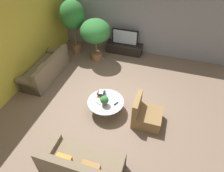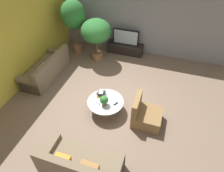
{
  "view_description": "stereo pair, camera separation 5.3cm",
  "coord_description": "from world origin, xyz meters",
  "px_view_note": "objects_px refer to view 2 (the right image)",
  "views": [
    {
      "loc": [
        1.4,
        -4.4,
        4.62
      ],
      "look_at": [
        -0.02,
        0.05,
        0.55
      ],
      "focal_mm": 32.0,
      "sensor_mm": 36.0,
      "label": 1
    },
    {
      "loc": [
        1.45,
        -4.39,
        4.62
      ],
      "look_at": [
        -0.02,
        0.05,
        0.55
      ],
      "focal_mm": 32.0,
      "sensor_mm": 36.0,
      "label": 2
    }
  ],
  "objects_px": {
    "couch_near_entry": "(81,165)",
    "armchair_wicker": "(145,115)",
    "coffee_table": "(106,104)",
    "potted_palm_tall": "(73,16)",
    "couch_by_wall": "(47,70)",
    "television": "(126,37)",
    "potted_plant_tabletop": "(104,100)",
    "media_console": "(125,48)",
    "potted_palm_corner": "(96,32)"
  },
  "relations": [
    {
      "from": "couch_near_entry",
      "to": "potted_palm_corner",
      "type": "relative_size",
      "value": 1.08
    },
    {
      "from": "potted_palm_tall",
      "to": "television",
      "type": "bearing_deg",
      "value": 15.76
    },
    {
      "from": "coffee_table",
      "to": "potted_plant_tabletop",
      "type": "distance_m",
      "value": 0.33
    },
    {
      "from": "media_console",
      "to": "potted_palm_corner",
      "type": "bearing_deg",
      "value": -137.64
    },
    {
      "from": "television",
      "to": "potted_plant_tabletop",
      "type": "distance_m",
      "value": 3.6
    },
    {
      "from": "television",
      "to": "coffee_table",
      "type": "relative_size",
      "value": 1.0
    },
    {
      "from": "television",
      "to": "coffee_table",
      "type": "height_order",
      "value": "television"
    },
    {
      "from": "coffee_table",
      "to": "television",
      "type": "bearing_deg",
      "value": 95.63
    },
    {
      "from": "coffee_table",
      "to": "potted_plant_tabletop",
      "type": "xyz_separation_m",
      "value": [
        0.01,
        -0.14,
        0.3
      ]
    },
    {
      "from": "coffee_table",
      "to": "potted_palm_tall",
      "type": "distance_m",
      "value": 3.93
    },
    {
      "from": "armchair_wicker",
      "to": "potted_palm_corner",
      "type": "distance_m",
      "value": 3.75
    },
    {
      "from": "coffee_table",
      "to": "potted_palm_corner",
      "type": "relative_size",
      "value": 0.64
    },
    {
      "from": "potted_palm_corner",
      "to": "armchair_wicker",
      "type": "bearing_deg",
      "value": -46.46
    },
    {
      "from": "couch_by_wall",
      "to": "potted_palm_corner",
      "type": "bearing_deg",
      "value": 140.61
    },
    {
      "from": "couch_by_wall",
      "to": "armchair_wicker",
      "type": "distance_m",
      "value": 3.97
    },
    {
      "from": "television",
      "to": "armchair_wicker",
      "type": "xyz_separation_m",
      "value": [
        1.56,
        -3.49,
        -0.46
      ]
    },
    {
      "from": "couch_by_wall",
      "to": "coffee_table",
      "type": "bearing_deg",
      "value": 69.98
    },
    {
      "from": "coffee_table",
      "to": "couch_near_entry",
      "type": "bearing_deg",
      "value": -86.87
    },
    {
      "from": "media_console",
      "to": "potted_palm_tall",
      "type": "relative_size",
      "value": 0.7
    },
    {
      "from": "couch_near_entry",
      "to": "television",
      "type": "bearing_deg",
      "value": -85.28
    },
    {
      "from": "media_console",
      "to": "coffee_table",
      "type": "relative_size",
      "value": 1.42
    },
    {
      "from": "potted_palm_tall",
      "to": "potted_palm_corner",
      "type": "relative_size",
      "value": 1.29
    },
    {
      "from": "couch_by_wall",
      "to": "armchair_wicker",
      "type": "relative_size",
      "value": 2.45
    },
    {
      "from": "television",
      "to": "couch_by_wall",
      "type": "xyz_separation_m",
      "value": [
        -2.28,
        -2.49,
        -0.45
      ]
    },
    {
      "from": "potted_palm_corner",
      "to": "television",
      "type": "bearing_deg",
      "value": 42.3
    },
    {
      "from": "potted_palm_corner",
      "to": "coffee_table",
      "type": "bearing_deg",
      "value": -63.57
    },
    {
      "from": "media_console",
      "to": "armchair_wicker",
      "type": "distance_m",
      "value": 3.83
    },
    {
      "from": "coffee_table",
      "to": "potted_plant_tabletop",
      "type": "bearing_deg",
      "value": -85.15
    },
    {
      "from": "couch_by_wall",
      "to": "potted_palm_corner",
      "type": "distance_m",
      "value": 2.3
    },
    {
      "from": "media_console",
      "to": "couch_near_entry",
      "type": "bearing_deg",
      "value": -85.28
    },
    {
      "from": "couch_by_wall",
      "to": "couch_near_entry",
      "type": "height_order",
      "value": "same"
    },
    {
      "from": "couch_near_entry",
      "to": "potted_plant_tabletop",
      "type": "relative_size",
      "value": 5.88
    },
    {
      "from": "television",
      "to": "potted_palm_corner",
      "type": "height_order",
      "value": "potted_palm_corner"
    },
    {
      "from": "armchair_wicker",
      "to": "potted_plant_tabletop",
      "type": "distance_m",
      "value": 1.25
    },
    {
      "from": "television",
      "to": "couch_near_entry",
      "type": "xyz_separation_m",
      "value": [
        0.45,
        -5.43,
        -0.45
      ]
    },
    {
      "from": "media_console",
      "to": "couch_by_wall",
      "type": "distance_m",
      "value": 3.38
    },
    {
      "from": "television",
      "to": "couch_by_wall",
      "type": "distance_m",
      "value": 3.41
    },
    {
      "from": "media_console",
      "to": "potted_palm_corner",
      "type": "relative_size",
      "value": 0.9
    },
    {
      "from": "armchair_wicker",
      "to": "potted_palm_tall",
      "type": "xyz_separation_m",
      "value": [
        -3.55,
        2.93,
        1.3
      ]
    },
    {
      "from": "couch_by_wall",
      "to": "potted_plant_tabletop",
      "type": "height_order",
      "value": "couch_by_wall"
    },
    {
      "from": "television",
      "to": "couch_by_wall",
      "type": "bearing_deg",
      "value": -132.53
    },
    {
      "from": "media_console",
      "to": "couch_near_entry",
      "type": "relative_size",
      "value": 0.83
    },
    {
      "from": "potted_palm_corner",
      "to": "media_console",
      "type": "bearing_deg",
      "value": 42.36
    },
    {
      "from": "couch_by_wall",
      "to": "couch_near_entry",
      "type": "relative_size",
      "value": 1.14
    },
    {
      "from": "potted_plant_tabletop",
      "to": "armchair_wicker",
      "type": "bearing_deg",
      "value": 4.17
    },
    {
      "from": "potted_palm_tall",
      "to": "potted_palm_corner",
      "type": "height_order",
      "value": "potted_palm_tall"
    },
    {
      "from": "couch_near_entry",
      "to": "potted_plant_tabletop",
      "type": "bearing_deg",
      "value": -86.99
    },
    {
      "from": "couch_near_entry",
      "to": "armchair_wicker",
      "type": "distance_m",
      "value": 2.23
    },
    {
      "from": "couch_by_wall",
      "to": "television",
      "type": "bearing_deg",
      "value": 137.47
    },
    {
      "from": "couch_near_entry",
      "to": "armchair_wicker",
      "type": "relative_size",
      "value": 2.15
    }
  ]
}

